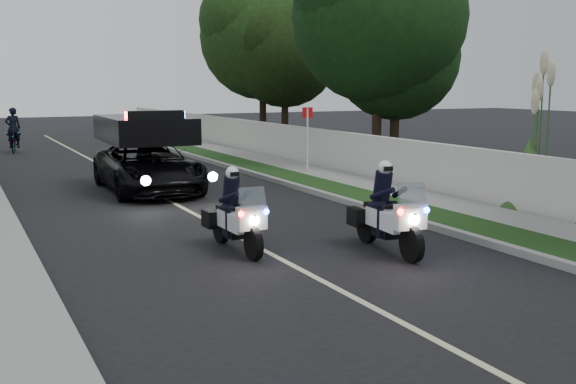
% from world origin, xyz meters
% --- Properties ---
extents(ground, '(120.00, 120.00, 0.00)m').
position_xyz_m(ground, '(0.00, 0.00, 0.00)').
color(ground, black).
rests_on(ground, ground).
extents(curb_right, '(0.20, 60.00, 0.15)m').
position_xyz_m(curb_right, '(4.10, 10.00, 0.07)').
color(curb_right, gray).
rests_on(curb_right, ground).
extents(grass_verge, '(1.20, 60.00, 0.16)m').
position_xyz_m(grass_verge, '(4.80, 10.00, 0.08)').
color(grass_verge, '#193814').
rests_on(grass_verge, ground).
extents(sidewalk_right, '(1.40, 60.00, 0.16)m').
position_xyz_m(sidewalk_right, '(6.10, 10.00, 0.08)').
color(sidewalk_right, gray).
rests_on(sidewalk_right, ground).
extents(property_wall, '(0.22, 60.00, 1.50)m').
position_xyz_m(property_wall, '(7.10, 10.00, 0.75)').
color(property_wall, beige).
rests_on(property_wall, ground).
extents(curb_left, '(0.20, 60.00, 0.15)m').
position_xyz_m(curb_left, '(-4.10, 10.00, 0.07)').
color(curb_left, gray).
rests_on(curb_left, ground).
extents(lane_marking, '(0.12, 50.00, 0.01)m').
position_xyz_m(lane_marking, '(0.00, 10.00, 0.00)').
color(lane_marking, '#BFB78C').
rests_on(lane_marking, ground).
extents(police_moto_left, '(0.70, 1.92, 1.62)m').
position_xyz_m(police_moto_left, '(-0.48, 2.51, 0.00)').
color(police_moto_left, silver).
rests_on(police_moto_left, ground).
extents(police_moto_right, '(0.89, 2.10, 1.74)m').
position_xyz_m(police_moto_right, '(2.08, 1.16, 0.00)').
color(police_moto_right, silver).
rests_on(police_moto_right, ground).
extents(police_suv, '(2.60, 5.40, 2.60)m').
position_xyz_m(police_suv, '(-0.06, 10.40, 0.00)').
color(police_suv, black).
rests_on(police_suv, ground).
extents(bicycle, '(0.89, 1.92, 0.97)m').
position_xyz_m(bicycle, '(-2.60, 24.70, 0.00)').
color(bicycle, black).
rests_on(bicycle, ground).
extents(cyclist, '(0.73, 0.53, 1.88)m').
position_xyz_m(cyclist, '(-2.60, 24.70, 0.00)').
color(cyclist, black).
rests_on(cyclist, ground).
extents(sign_post, '(0.47, 0.47, 2.43)m').
position_xyz_m(sign_post, '(6.00, 11.78, 0.00)').
color(sign_post, '#AB0C1E').
rests_on(sign_post, ground).
extents(pampas_far, '(1.79, 1.79, 4.14)m').
position_xyz_m(pampas_far, '(7.60, 3.06, 0.00)').
color(pampas_far, beige).
rests_on(pampas_far, ground).
extents(tree_right_b, '(8.02, 8.02, 11.03)m').
position_xyz_m(tree_right_b, '(9.44, 12.60, 0.00)').
color(tree_right_b, '#143612').
rests_on(tree_right_b, ground).
extents(tree_right_c, '(6.46, 6.46, 8.16)m').
position_xyz_m(tree_right_c, '(10.33, 12.69, 0.00)').
color(tree_right_c, black).
rests_on(tree_right_c, ground).
extents(tree_right_d, '(7.10, 7.10, 10.77)m').
position_xyz_m(tree_right_d, '(9.61, 23.57, 0.00)').
color(tree_right_d, '#204015').
rests_on(tree_right_d, ground).
extents(tree_right_e, '(7.08, 7.08, 9.08)m').
position_xyz_m(tree_right_e, '(10.20, 22.14, 0.00)').
color(tree_right_e, black).
rests_on(tree_right_e, ground).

